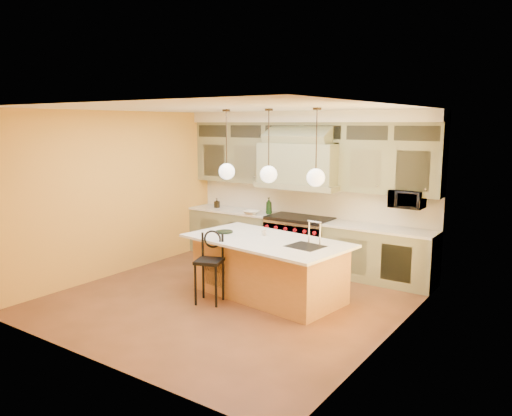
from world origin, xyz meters
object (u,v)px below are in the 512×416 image
Objects in this scene: range at (300,242)px; microwave at (407,199)px; kitchen_island at (268,267)px; counter_stool at (210,263)px.

microwave reaches higher than range.
kitchen_island is 2.49× the size of counter_stool.
microwave is (1.95, 0.11, 0.96)m from range.
microwave is at bearing 57.12° from kitchen_island.
kitchen_island is at bearing -130.59° from microwave.
kitchen_island reaches higher than range.
range is 2.43m from counter_stool.
range is 2.21× the size of microwave.
counter_stool reaches higher than range.
microwave reaches higher than counter_stool.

